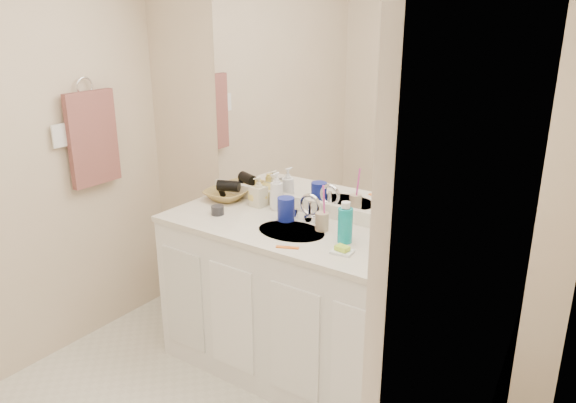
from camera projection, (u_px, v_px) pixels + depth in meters
The scene contains 25 objects.
wall_back at pixel (322, 159), 3.02m from camera, with size 2.60×0.02×2.40m, color beige.
wall_right at pixel (506, 356), 1.31m from camera, with size 0.02×2.60×2.40m, color beige.
vanity_cabinet at pixel (293, 307), 3.06m from camera, with size 1.50×0.55×0.85m, color white.
countertop at pixel (293, 232), 2.92m from camera, with size 1.52×0.57×0.03m, color silver.
backsplash at pixel (320, 209), 3.10m from camera, with size 1.52×0.03×0.08m, color white.
sink_basin at pixel (291, 233), 2.90m from camera, with size 0.37×0.37×0.02m, color beige.
faucet at pixel (310, 211), 3.02m from camera, with size 0.02×0.02×0.11m, color silver.
mirror at pixel (323, 92), 2.90m from camera, with size 1.48×0.01×1.20m, color white.
blue_mug at pixel (286, 209), 3.03m from camera, with size 0.09×0.09×0.13m, color navy.
tan_cup at pixel (322, 222), 2.90m from camera, with size 0.07×0.07×0.09m, color tan.
toothbrush at pixel (324, 203), 2.86m from camera, with size 0.01×0.01×0.20m, color #E73CAD.
mouthwash_bottle at pixel (345, 225), 2.74m from camera, with size 0.07×0.07×0.17m, color #0C909B.
clear_pump_bottle at pixel (413, 235), 2.66m from camera, with size 0.06×0.06×0.15m, color white.
soap_dish at pixel (342, 252), 2.64m from camera, with size 0.10×0.08×0.01m, color white.
green_soap at pixel (342, 248), 2.63m from camera, with size 0.06×0.05×0.02m, color #BAE838.
orange_comb at pixel (287, 247), 2.70m from camera, with size 0.11×0.02×0.00m, color orange.
dark_jar at pixel (218, 210), 3.12m from camera, with size 0.07×0.07×0.05m, color #25252A.
soap_bottle_white at pixel (277, 191), 3.18m from camera, with size 0.08×0.08×0.22m, color white.
soap_bottle_cream at pixel (259, 192), 3.24m from camera, with size 0.08×0.08×0.18m, color beige.
soap_bottle_yellow at pixel (258, 191), 3.27m from camera, with size 0.13×0.13×0.16m, color #E7CC5A.
wicker_basket at pixel (226, 195), 3.37m from camera, with size 0.25×0.25×0.06m, color olive.
hair_dryer at pixel (229, 186), 3.33m from camera, with size 0.07×0.07×0.13m, color black.
towel_ring at pixel (85, 86), 3.19m from camera, with size 0.11×0.11×0.01m, color silver.
hand_towel at pixel (93, 139), 3.27m from camera, with size 0.04×0.32×0.55m, color brown.
switch_plate at pixel (59, 136), 3.11m from camera, with size 0.01×0.09×0.13m, color white.
Camera 1 is at (1.52, -1.22, 1.97)m, focal length 35.00 mm.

